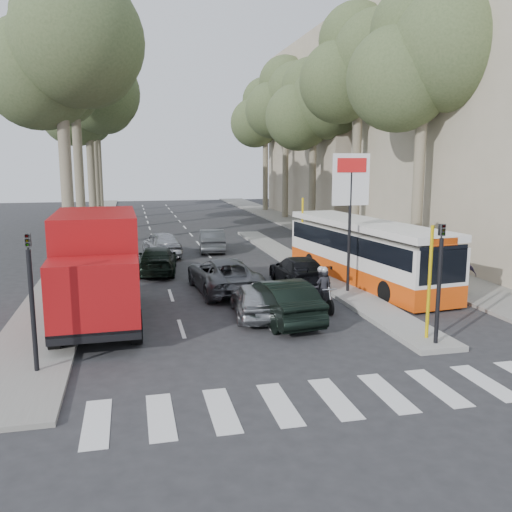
{
  "coord_description": "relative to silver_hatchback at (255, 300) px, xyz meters",
  "views": [
    {
      "loc": [
        -5.15,
        -14.83,
        5.31
      ],
      "look_at": [
        -0.37,
        5.73,
        1.6
      ],
      "focal_mm": 38.0,
      "sensor_mm": 36.0,
      "label": 1
    }
  ],
  "objects": [
    {
      "name": "building_far",
      "position": [
        16.6,
        31.22,
        7.39
      ],
      "size": [
        11.0,
        20.0,
        16.0
      ],
      "primitive_type": "cube",
      "color": "#B7A88E",
      "rests_on": "ground"
    },
    {
      "name": "tree_l_e",
      "position": [
        -6.87,
        41.33,
        10.12
      ],
      "size": [
        7.4,
        7.2,
        14.49
      ],
      "color": "#6B604C",
      "rests_on": "ground"
    },
    {
      "name": "tree_r_d",
      "position": [
        10.23,
        31.33,
        10.46
      ],
      "size": [
        7.4,
        7.2,
        14.88
      ],
      "color": "#6B604C",
      "rests_on": "ground"
    },
    {
      "name": "traffic_light_left",
      "position": [
        -6.5,
        -3.78,
        1.87
      ],
      "size": [
        0.16,
        0.41,
        3.6
      ],
      "color": "black",
      "rests_on": "ground"
    },
    {
      "name": "tree_r_e",
      "position": [
        10.33,
        39.33,
        9.77
      ],
      "size": [
        7.4,
        7.2,
        14.1
      ],
      "color": "#6B604C",
      "rests_on": "ground"
    },
    {
      "name": "pedestrian_near",
      "position": [
        8.61,
        0.8,
        0.31
      ],
      "size": [
        1.03,
        0.94,
        1.6
      ],
      "primitive_type": "imported",
      "rotation": [
        0.0,
        0.0,
        2.49
      ],
      "color": "#3A2F47",
      "rests_on": "sidewalk_right"
    },
    {
      "name": "median_left",
      "position": [
        -6.9,
        25.22,
        -0.55
      ],
      "size": [
        2.4,
        64.0,
        0.12
      ],
      "primitive_type": "cube",
      "color": "gray",
      "rests_on": "ground"
    },
    {
      "name": "tree_r_a",
      "position": [
        10.23,
        7.33,
        9.77
      ],
      "size": [
        7.4,
        7.2,
        14.1
      ],
      "color": "#6B604C",
      "rests_on": "ground"
    },
    {
      "name": "tree_r_b",
      "position": [
        10.33,
        15.33,
        10.81
      ],
      "size": [
        7.4,
        7.2,
        15.27
      ],
      "color": "#6B604C",
      "rests_on": "ground"
    },
    {
      "name": "sidewalk_right",
      "position": [
        9.7,
        22.22,
        -0.55
      ],
      "size": [
        3.2,
        70.0,
        0.12
      ],
      "primitive_type": "cube",
      "color": "gray",
      "rests_on": "ground"
    },
    {
      "name": "queue_car_a",
      "position": [
        -0.42,
        3.92,
        0.08
      ],
      "size": [
        2.71,
        5.17,
        1.39
      ],
      "primitive_type": "imported",
      "rotation": [
        0.0,
        0.0,
        3.22
      ],
      "color": "#4E5156",
      "rests_on": "ground"
    },
    {
      "name": "ground",
      "position": [
        1.1,
        -2.78,
        -0.61
      ],
      "size": [
        120.0,
        120.0,
        0.0
      ],
      "primitive_type": "plane",
      "color": "#28282B",
      "rests_on": "ground"
    },
    {
      "name": "building_near",
      "position": [
        16.6,
        9.22,
        8.39
      ],
      "size": [
        11.0,
        18.0,
        18.0
      ],
      "primitive_type": "cube",
      "color": "#B7A991",
      "rests_on": "ground"
    },
    {
      "name": "queue_car_d",
      "position": [
        0.6,
        13.99,
        0.05
      ],
      "size": [
        1.77,
        4.11,
        1.32
      ],
      "primitive_type": "imported",
      "rotation": [
        0.0,
        0.0,
        3.05
      ],
      "color": "#484C50",
      "rests_on": "ground"
    },
    {
      "name": "pedestrian_far",
      "position": [
        10.44,
        7.15,
        0.41
      ],
      "size": [
        1.2,
        1.17,
        1.8
      ],
      "primitive_type": "imported",
      "rotation": [
        0.0,
        0.0,
        3.89
      ],
      "color": "#695F4E",
      "rests_on": "sidewalk_right"
    },
    {
      "name": "motorcycle",
      "position": [
        2.6,
        0.42,
        0.12
      ],
      "size": [
        0.68,
        1.89,
        1.61
      ],
      "rotation": [
        0.0,
        0.0,
        -0.0
      ],
      "color": "black",
      "rests_on": "ground"
    },
    {
      "name": "tree_l_d",
      "position": [
        -6.77,
        33.33,
        11.15
      ],
      "size": [
        7.4,
        7.2,
        15.66
      ],
      "color": "#6B604C",
      "rests_on": "ground"
    },
    {
      "name": "city_bus",
      "position": [
        5.9,
        4.15,
        0.84
      ],
      "size": [
        3.53,
        10.68,
        2.76
      ],
      "rotation": [
        0.0,
        0.0,
        0.12
      ],
      "color": "#E4480C",
      "rests_on": "ground"
    },
    {
      "name": "billboard",
      "position": [
        4.35,
        2.21,
        3.09
      ],
      "size": [
        1.5,
        12.1,
        5.6
      ],
      "color": "yellow",
      "rests_on": "ground"
    },
    {
      "name": "tree_l_c",
      "position": [
        -6.67,
        25.33,
        9.43
      ],
      "size": [
        7.4,
        7.2,
        13.71
      ],
      "color": "#6B604C",
      "rests_on": "ground"
    },
    {
      "name": "tree_r_c",
      "position": [
        10.13,
        23.33,
        9.08
      ],
      "size": [
        7.4,
        7.2,
        13.32
      ],
      "color": "#6B604C",
      "rests_on": "ground"
    },
    {
      "name": "tree_l_a",
      "position": [
        -6.77,
        9.33,
        9.77
      ],
      "size": [
        7.4,
        7.2,
        14.1
      ],
      "color": "#6B604C",
      "rests_on": "ground"
    },
    {
      "name": "dark_hatchback",
      "position": [
        0.71,
        -0.63,
        0.1
      ],
      "size": [
        2.04,
        4.48,
        1.43
      ],
      "primitive_type": "imported",
      "rotation": [
        0.0,
        0.0,
        3.27
      ],
      "color": "black",
      "rests_on": "ground"
    },
    {
      "name": "tree_l_b",
      "position": [
        -6.87,
        17.33,
        10.46
      ],
      "size": [
        7.4,
        7.2,
        14.88
      ],
      "color": "#6B604C",
      "rests_on": "ground"
    },
    {
      "name": "queue_car_c",
      "position": [
        -2.4,
        12.91,
        0.11
      ],
      "size": [
        2.25,
        4.41,
        1.44
      ],
      "primitive_type": "imported",
      "rotation": [
        0.0,
        0.0,
        3.28
      ],
      "color": "#A0A3A8",
      "rests_on": "ground"
    },
    {
      "name": "queue_car_e",
      "position": [
        -2.9,
        8.25,
        0.03
      ],
      "size": [
        2.23,
        4.58,
        1.28
      ],
      "primitive_type": "imported",
      "rotation": [
        0.0,
        0.0,
        3.04
      ],
      "color": "black",
      "rests_on": "ground"
    },
    {
      "name": "queue_car_b",
      "position": [
        2.9,
        4.22,
        0.03
      ],
      "size": [
        1.88,
        4.43,
        1.28
      ],
      "primitive_type": "imported",
      "rotation": [
        0.0,
        0.0,
        3.12
      ],
      "color": "black",
      "rests_on": "ground"
    },
    {
      "name": "traffic_light_island",
      "position": [
        4.35,
        -4.28,
        1.87
      ],
      "size": [
        0.16,
        0.41,
        3.6
      ],
      "color": "black",
      "rests_on": "ground"
    },
    {
      "name": "traffic_island",
      "position": [
        4.35,
        8.22,
        -0.53
      ],
      "size": [
        1.5,
        26.0,
        0.16
      ],
      "primitive_type": "cube",
      "color": "gray",
      "rests_on": "ground"
    },
    {
      "name": "red_truck",
      "position": [
        -5.2,
        0.56,
        1.3
      ],
      "size": [
        2.73,
        6.84,
        3.62
      ],
      "rotation": [
        0.0,
        0.0,
        0.02
      ],
      "color": "black",
      "rests_on": "ground"
    },
    {
      "name": "silver_hatchback",
      "position": [
        0.0,
        0.0,
        0.0
      ],
      "size": [
        1.75,
        3.7,
        1.22
      ],
      "primitive_type": "imported",
      "rotation": [
        0.0,
        0.0,
        3.05
      ],
      "color": "#9EA1A6",
      "rests_on": "ground"
    }
  ]
}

